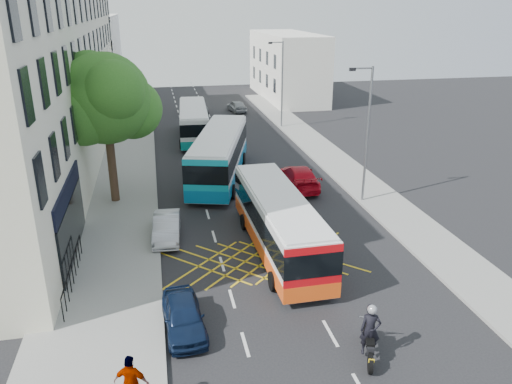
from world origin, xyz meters
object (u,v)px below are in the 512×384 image
bus_near (279,222)px  motorbike (370,333)px  distant_car_silver (237,106)px  pedestrian_far (132,383)px  parked_car_silver (167,227)px  red_hatchback (299,177)px  street_tree (105,100)px  bus_mid (219,155)px  distant_car_grey (196,107)px  lamp_near (366,128)px  bus_far (194,122)px  lamp_far (281,80)px  parked_car_blue (184,316)px

bus_near → motorbike: size_ratio=4.61×
distant_car_silver → pedestrian_far: pedestrian_far is taller
parked_car_silver → red_hatchback: red_hatchback is taller
motorbike → red_hatchback: motorbike is taller
street_tree → distant_car_silver: 28.62m
bus_near → parked_car_silver: bus_near is taller
bus_mid → motorbike: 19.83m
street_tree → motorbike: (9.34, -16.45, -5.32)m
parked_car_silver → distant_car_grey: size_ratio=0.73×
lamp_near → red_hatchback: (-2.97, 3.32, -3.90)m
pedestrian_far → parked_car_silver: bearing=-76.3°
bus_far → red_hatchback: size_ratio=2.09×
lamp_far → motorbike: size_ratio=3.55×
distant_car_silver → lamp_far: bearing=101.3°
street_tree → parked_car_silver: street_tree is taller
street_tree → pedestrian_far: bearing=-85.0°
lamp_near → distant_car_grey: (-7.48, 28.30, -3.90)m
lamp_near → bus_near: (-6.48, -5.21, -3.09)m
street_tree → lamp_near: 15.10m
red_hatchback → distant_car_silver: (0.05, 25.10, -0.08)m
lamp_far → bus_near: 26.21m
street_tree → distant_car_silver: bearing=65.1°
pedestrian_far → lamp_far: bearing=-90.5°
bus_mid → motorbike: bus_mid is taller
bus_far → pedestrian_far: 32.27m
bus_near → motorbike: bus_near is taller
street_tree → red_hatchback: 13.00m
bus_mid → distant_car_silver: bus_mid is taller
lamp_far → bus_mid: lamp_far is taller
parked_car_silver → distant_car_silver: size_ratio=1.01×
red_hatchback → pedestrian_far: pedestrian_far is taller
bus_mid → bus_far: 11.38m
bus_near → red_hatchback: bearing=66.6°
street_tree → bus_mid: bearing=25.1°
parked_car_silver → distant_car_grey: 31.31m
bus_mid → bus_far: (-0.80, 11.35, -0.19)m
lamp_near → bus_near: size_ratio=0.77×
lamp_far → bus_near: lamp_far is taller
street_tree → bus_far: (6.07, 14.57, -4.77)m
lamp_far → red_hatchback: lamp_far is taller
bus_mid → red_hatchback: size_ratio=2.38×
street_tree → distant_car_grey: (7.23, 25.33, -5.57)m
bus_far → distant_car_silver: size_ratio=2.77×
bus_far → red_hatchback: 15.32m
lamp_far → bus_far: bearing=-164.1°
lamp_far → parked_car_silver: 25.90m
bus_far → distant_car_grey: (1.16, 10.77, -0.80)m
street_tree → lamp_far: street_tree is taller
lamp_near → parked_car_blue: bearing=-137.0°
distant_car_grey → distant_car_silver: distant_car_grey is taller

